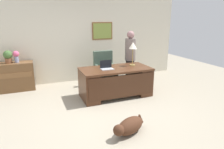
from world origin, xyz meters
The scene contains 11 objects.
ground_plane centered at (0.00, 0.00, 0.00)m, with size 12.00×12.00×0.00m, color #9E937F.
back_wall centered at (0.01, 2.60, 1.35)m, with size 7.00×0.16×2.70m.
desk centered at (0.48, 0.73, 0.42)m, with size 1.85×0.93×0.78m.
credenza centered at (-2.26, 2.25, 0.41)m, with size 1.44×0.50×0.82m.
armchair centered at (0.51, 1.68, 0.48)m, with size 0.60×0.59×1.07m.
person_standing centered at (1.24, 1.41, 0.87)m, with size 0.32×0.32×1.69m.
dog_lying centered at (-0.02, -1.09, 0.16)m, with size 0.76×0.53×0.30m.
laptop centered at (0.23, 0.76, 0.83)m, with size 0.32×0.22×0.22m.
desk_lamp centered at (1.04, 0.87, 1.29)m, with size 0.22×0.22×0.65m.
vase_with_flowers centered at (-1.96, 2.25, 1.02)m, with size 0.17×0.17×0.33m.
potted_plant centered at (-2.17, 2.25, 1.02)m, with size 0.24×0.24×0.36m.
Camera 1 is at (-1.55, -4.04, 2.07)m, focal length 32.53 mm.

